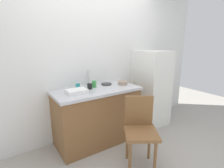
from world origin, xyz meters
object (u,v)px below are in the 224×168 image
dish_tray (77,91)px  cup_green (94,84)px  hotplate (106,84)px  terracotta_bowl (123,83)px  refrigerator (151,88)px  cup_teal (78,86)px  cup_black (90,86)px  chair (140,128)px

dish_tray → cup_green: bearing=21.4°
cup_green → hotplate: bearing=7.7°
terracotta_bowl → cup_green: size_ratio=1.46×
refrigerator → terracotta_bowl: refrigerator is taller
hotplate → cup_teal: 0.49m
terracotta_bowl → hotplate: bearing=146.4°
refrigerator → cup_black: 1.30m
refrigerator → dish_tray: refrigerator is taller
cup_black → hotplate: bearing=14.5°
chair → cup_green: cup_green is taller
cup_black → cup_teal: bearing=134.4°
refrigerator → cup_teal: (-1.41, 0.17, 0.21)m
chair → cup_teal: 1.12m
refrigerator → terracotta_bowl: size_ratio=9.24×
dish_tray → cup_black: size_ratio=3.31×
refrigerator → chair: bearing=-141.7°
refrigerator → chair: 1.29m
dish_tray → cup_black: bearing=18.1°
cup_green → cup_teal: (-0.24, 0.08, -0.01)m
chair → cup_black: (-0.28, 0.82, 0.41)m
terracotta_bowl → refrigerator: bearing=1.9°
terracotta_bowl → cup_green: 0.48m
refrigerator → hotplate: bearing=172.2°
chair → cup_teal: (-0.41, 0.96, 0.41)m
hotplate → chair: bearing=-94.4°
terracotta_bowl → cup_teal: (-0.71, 0.20, 0.01)m
dish_tray → hotplate: (0.59, 0.17, -0.02)m
cup_green → cup_teal: size_ratio=1.40×
terracotta_bowl → hotplate: (-0.23, 0.15, -0.02)m
refrigerator → hotplate: size_ratio=8.23×
cup_teal → chair: bearing=-66.6°
hotplate → terracotta_bowl: bearing=-33.6°
terracotta_bowl → cup_black: 0.58m
hotplate → cup_green: 0.25m
cup_black → dish_tray: bearing=-161.9°
terracotta_bowl → cup_teal: 0.74m
refrigerator → terracotta_bowl: bearing=-178.1°
refrigerator → hotplate: refrigerator is taller
hotplate → cup_black: size_ratio=2.01×
terracotta_bowl → cup_black: bearing=174.1°
terracotta_bowl → hotplate: 0.27m
dish_tray → cup_teal: 0.24m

